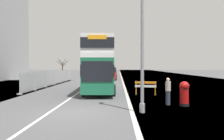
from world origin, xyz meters
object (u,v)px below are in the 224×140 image
object	(u,v)px
car_receding_far	(112,72)
lamppost_foreground	(142,42)
roadworks_barrier	(146,86)
pedestrian_at_kerb	(168,91)
double_decker_bus	(100,65)
car_oncoming_near	(111,74)
red_pillar_postbox	(184,93)
car_receding_mid	(113,73)

from	to	relation	value
car_receding_far	lamppost_foreground	bearing A→B (deg)	-86.41
roadworks_barrier	pedestrian_at_kerb	bearing A→B (deg)	-80.39
lamppost_foreground	roadworks_barrier	size ratio (longest dim) A/B	4.39
double_decker_bus	car_oncoming_near	bearing A→B (deg)	88.50
double_decker_bus	roadworks_barrier	distance (m)	5.13
lamppost_foreground	red_pillar_postbox	world-z (taller)	lamppost_foreground
car_oncoming_near	car_receding_mid	xyz separation A→B (m)	(0.03, 9.27, 0.00)
car_receding_mid	pedestrian_at_kerb	xyz separation A→B (m)	(4.47, -35.49, -0.11)
roadworks_barrier	car_oncoming_near	bearing A→B (deg)	99.78
car_oncoming_near	car_receding_far	size ratio (longest dim) A/B	0.94
roadworks_barrier	car_receding_mid	distance (m)	30.75
red_pillar_postbox	car_receding_far	size ratio (longest dim) A/B	0.34
lamppost_foreground	car_receding_far	size ratio (longest dim) A/B	1.78
red_pillar_postbox	pedestrian_at_kerb	distance (m)	1.01
car_receding_mid	car_receding_far	size ratio (longest dim) A/B	0.87
car_receding_far	pedestrian_at_kerb	size ratio (longest dim) A/B	2.58
car_oncoming_near	car_receding_mid	size ratio (longest dim) A/B	1.08
lamppost_foreground	roadworks_barrier	world-z (taller)	lamppost_foreground
lamppost_foreground	car_receding_mid	bearing A→B (deg)	93.84
lamppost_foreground	car_oncoming_near	distance (m)	28.89
red_pillar_postbox	roadworks_barrier	bearing A→B (deg)	108.57
car_receding_mid	pedestrian_at_kerb	world-z (taller)	car_receding_mid
car_oncoming_near	pedestrian_at_kerb	bearing A→B (deg)	-80.25
lamppost_foreground	car_receding_mid	xyz separation A→B (m)	(-2.55, 37.91, -2.80)
roadworks_barrier	car_oncoming_near	xyz separation A→B (m)	(-3.67, 21.27, 0.23)
red_pillar_postbox	roadworks_barrier	xyz separation A→B (m)	(-1.78, 5.30, -0.08)
red_pillar_postbox	car_receding_mid	distance (m)	36.25
car_receding_mid	car_receding_far	bearing A→B (deg)	92.27
roadworks_barrier	car_receding_far	xyz separation A→B (m)	(-3.92, 37.78, 0.31)
pedestrian_at_kerb	lamppost_foreground	bearing A→B (deg)	-128.44
red_pillar_postbox	car_receding_mid	size ratio (longest dim) A/B	0.39
red_pillar_postbox	car_receding_far	world-z (taller)	car_receding_far
car_oncoming_near	pedestrian_at_kerb	size ratio (longest dim) A/B	2.43
roadworks_barrier	car_oncoming_near	distance (m)	21.58
lamppost_foreground	red_pillar_postbox	bearing A→B (deg)	35.80
red_pillar_postbox	car_receding_mid	world-z (taller)	car_receding_mid
pedestrian_at_kerb	double_decker_bus	bearing A→B (deg)	124.49
car_receding_mid	lamppost_foreground	bearing A→B (deg)	-86.16
roadworks_barrier	pedestrian_at_kerb	distance (m)	5.02
red_pillar_postbox	pedestrian_at_kerb	bearing A→B (deg)	159.36
lamppost_foreground	double_decker_bus	bearing A→B (deg)	107.58
car_receding_far	roadworks_barrier	bearing A→B (deg)	-84.07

